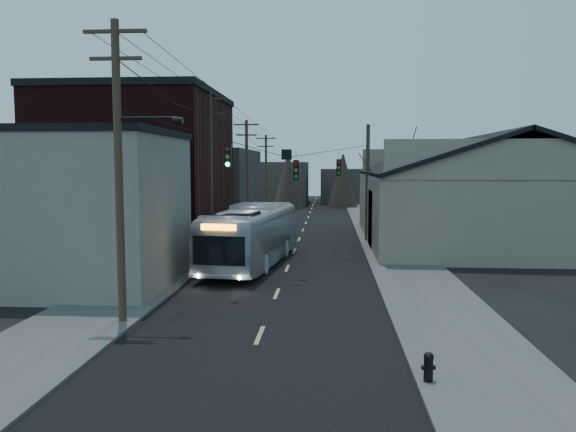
{
  "coord_description": "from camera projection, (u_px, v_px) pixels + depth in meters",
  "views": [
    {
      "loc": [
        2.27,
        -15.92,
        5.61
      ],
      "look_at": [
        0.15,
        12.55,
        3.0
      ],
      "focal_mm": 35.0,
      "sensor_mm": 36.0,
      "label": 1
    }
  ],
  "objects": [
    {
      "name": "ground",
      "position": [
        251.0,
        356.0,
        16.48
      ],
      "size": [
        160.0,
        160.0,
        0.0
      ],
      "primitive_type": "plane",
      "color": "black",
      "rests_on": "ground"
    },
    {
      "name": "road_surface",
      "position": [
        302.0,
        233.0,
        46.28
      ],
      "size": [
        9.0,
        110.0,
        0.02
      ],
      "primitive_type": "cube",
      "color": "black",
      "rests_on": "ground"
    },
    {
      "name": "sidewalk_left",
      "position": [
        224.0,
        232.0,
        46.75
      ],
      "size": [
        4.0,
        110.0,
        0.12
      ],
      "primitive_type": "cube",
      "color": "#474744",
      "rests_on": "ground"
    },
    {
      "name": "sidewalk_right",
      "position": [
        381.0,
        233.0,
        45.79
      ],
      "size": [
        4.0,
        110.0,
        0.12
      ],
      "primitive_type": "cube",
      "color": "#474744",
      "rests_on": "ground"
    },
    {
      "name": "building_clapboard",
      "position": [
        84.0,
        211.0,
        25.77
      ],
      "size": [
        8.0,
        8.0,
        7.0
      ],
      "primitive_type": "cube",
      "color": "#6D655B",
      "rests_on": "ground"
    },
    {
      "name": "building_brick",
      "position": [
        142.0,
        174.0,
        36.63
      ],
      "size": [
        10.0,
        12.0,
        10.0
      ],
      "primitive_type": "cube",
      "color": "black",
      "rests_on": "ground"
    },
    {
      "name": "building_left_far",
      "position": [
        204.0,
        187.0,
        52.62
      ],
      "size": [
        9.0,
        14.0,
        7.0
      ],
      "primitive_type": "cube",
      "color": "#312B27",
      "rests_on": "ground"
    },
    {
      "name": "warehouse",
      "position": [
        480.0,
        206.0,
        40.11
      ],
      "size": [
        16.16,
        20.6,
        7.73
      ],
      "color": "gray",
      "rests_on": "ground"
    },
    {
      "name": "building_far_left",
      "position": [
        272.0,
        183.0,
        81.21
      ],
      "size": [
        10.0,
        12.0,
        6.0
      ],
      "primitive_type": "cube",
      "color": "#312B27",
      "rests_on": "ground"
    },
    {
      "name": "building_far_right",
      "position": [
        361.0,
        185.0,
        85.26
      ],
      "size": [
        12.0,
        14.0,
        5.0
      ],
      "primitive_type": "cube",
      "color": "#312B27",
      "rests_on": "ground"
    },
    {
      "name": "bare_tree",
      "position": [
        396.0,
        197.0,
        35.54
      ],
      "size": [
        0.4,
        0.4,
        7.2
      ],
      "primitive_type": "cone",
      "color": "black",
      "rests_on": "ground"
    },
    {
      "name": "utility_lines",
      "position": [
        255.0,
        174.0,
        40.24
      ],
      "size": [
        11.24,
        45.28,
        10.5
      ],
      "color": "#382B1E",
      "rests_on": "ground"
    },
    {
      "name": "bus",
      "position": [
        252.0,
        236.0,
        31.15
      ],
      "size": [
        4.2,
        12.36,
        3.38
      ],
      "primitive_type": "imported",
      "rotation": [
        0.0,
        0.0,
        3.03
      ],
      "color": "silver",
      "rests_on": "ground"
    },
    {
      "name": "parked_car",
      "position": [
        253.0,
        223.0,
        48.21
      ],
      "size": [
        1.77,
        4.07,
        1.3
      ],
      "primitive_type": "imported",
      "rotation": [
        0.0,
        0.0,
        -0.1
      ],
      "color": "#A1A5A9",
      "rests_on": "ground"
    },
    {
      "name": "fire_hydrant",
      "position": [
        429.0,
        365.0,
        14.24
      ],
      "size": [
        0.36,
        0.26,
        0.76
      ],
      "rotation": [
        0.0,
        0.0,
        0.11
      ],
      "color": "black",
      "rests_on": "sidewalk_right"
    }
  ]
}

